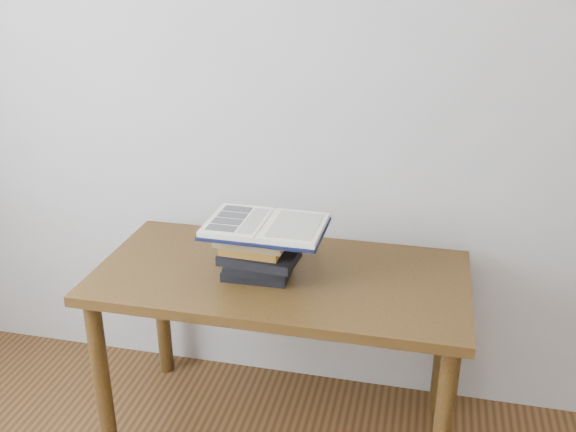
# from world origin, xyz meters

# --- Properties ---
(desk) EXTENTS (1.30, 0.65, 0.70)m
(desk) POSITION_xyz_m (0.03, 1.38, 0.60)
(desk) COLOR #4C3213
(desk) RESTS_ON ground
(book_stack) EXTENTS (0.28, 0.19, 0.18)m
(book_stack) POSITION_xyz_m (-0.04, 1.33, 0.79)
(book_stack) COLOR black
(book_stack) RESTS_ON desk
(open_book) EXTENTS (0.40, 0.28, 0.03)m
(open_book) POSITION_xyz_m (-0.00, 1.33, 0.89)
(open_book) COLOR black
(open_book) RESTS_ON book_stack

